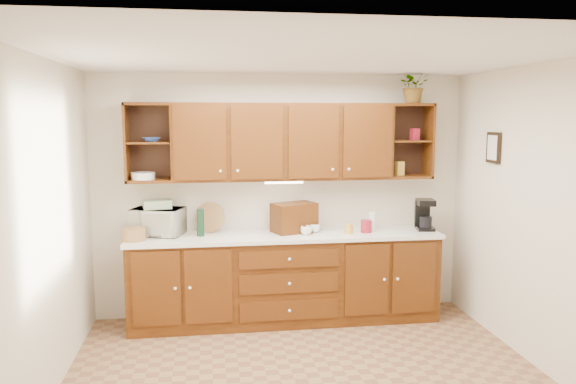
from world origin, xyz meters
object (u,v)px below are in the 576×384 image
object	(u,v)px
coffee_maker	(425,215)
bread_box	(294,218)
microwave	(158,222)
potted_plant	(414,85)

from	to	relation	value
coffee_maker	bread_box	bearing A→B (deg)	-173.03
coffee_maker	microwave	bearing A→B (deg)	-172.75
microwave	bread_box	distance (m)	1.41
coffee_maker	potted_plant	xyz separation A→B (m)	(-0.13, 0.08, 1.38)
bread_box	potted_plant	bearing A→B (deg)	-20.54
microwave	potted_plant	bearing A→B (deg)	17.54
microwave	coffee_maker	size ratio (longest dim) A/B	1.52
bread_box	coffee_maker	size ratio (longest dim) A/B	1.33
potted_plant	coffee_maker	bearing A→B (deg)	-29.72
microwave	bread_box	world-z (taller)	bread_box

